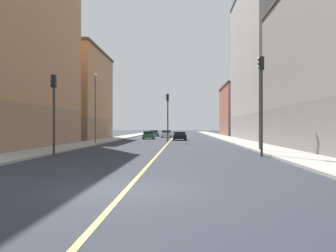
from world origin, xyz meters
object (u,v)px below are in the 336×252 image
object	(u,v)px
car_white	(166,134)
car_green	(148,135)
traffic_light_left_near	(261,93)
street_lamp_left_near	(260,94)
building_left_mid	(274,62)
traffic_light_median_far	(168,111)
building_left_far	(246,111)
traffic_light_right_near	(54,103)
car_teal	(154,133)
street_lamp_right_near	(95,101)
building_right_midblock	(71,95)
car_black	(180,136)

from	to	relation	value
car_white	car_green	bearing A→B (deg)	-104.41
traffic_light_left_near	street_lamp_left_near	distance (m)	5.58
building_left_mid	car_white	bearing A→B (deg)	143.29
traffic_light_left_near	traffic_light_median_far	bearing A→B (deg)	108.12
building_left_mid	car_white	size ratio (longest dim) A/B	6.47
building_left_mid	building_left_far	world-z (taller)	building_left_mid
traffic_light_right_near	traffic_light_median_far	size ratio (longest dim) A/B	0.90
building_left_far	traffic_light_right_near	distance (m)	61.65
traffic_light_left_near	traffic_light_right_near	size ratio (longest dim) A/B	1.20
building_left_far	car_teal	world-z (taller)	building_left_far
building_left_mid	car_white	xyz separation A→B (m)	(-17.18, 12.81, -11.38)
street_lamp_right_near	traffic_light_median_far	bearing A→B (deg)	36.64
building_right_midblock	traffic_light_median_far	bearing A→B (deg)	-32.39
traffic_light_left_near	car_teal	size ratio (longest dim) A/B	1.54
traffic_light_right_near	car_black	xyz separation A→B (m)	(8.52, 29.32, -3.04)
street_lamp_right_near	car_black	xyz separation A→B (m)	(9.50, 13.03, -4.29)
building_left_far	car_black	world-z (taller)	building_left_far
building_right_midblock	street_lamp_left_near	size ratio (longest dim) A/B	2.35
street_lamp_right_near	car_white	xyz separation A→B (m)	(6.89, 28.31, -4.27)
car_green	car_teal	size ratio (longest dim) A/B	0.92
street_lamp_right_near	building_left_far	bearing A→B (deg)	59.50
car_black	traffic_light_left_near	bearing A→B (deg)	-78.81
traffic_light_right_near	car_teal	size ratio (longest dim) A/B	1.28
car_green	car_teal	world-z (taller)	car_green
traffic_light_right_near	street_lamp_left_near	bearing A→B (deg)	19.62
building_left_mid	car_green	bearing A→B (deg)	171.38
street_lamp_left_near	car_black	distance (m)	25.15
traffic_light_median_far	street_lamp_right_near	bearing A→B (deg)	-143.36
street_lamp_left_near	car_white	world-z (taller)	street_lamp_left_near
building_right_midblock	traffic_light_left_near	size ratio (longest dim) A/B	2.64
car_teal	building_left_mid	bearing A→B (deg)	-44.16
traffic_light_right_near	traffic_light_median_far	bearing A→B (deg)	72.46
building_right_midblock	car_white	distance (m)	20.17
street_lamp_left_near	car_black	size ratio (longest dim) A/B	1.90
building_right_midblock	building_left_far	bearing A→B (deg)	38.03
building_right_midblock	traffic_light_median_far	xyz separation A→B (m)	(15.76, -10.00, -3.00)
street_lamp_left_near	building_right_midblock	bearing A→B (deg)	131.92
street_lamp_right_near	car_green	distance (m)	19.47
building_right_midblock	street_lamp_left_near	xyz separation A→B (m)	(24.06, -26.79, -2.29)
traffic_light_left_near	car_black	size ratio (longest dim) A/B	1.69
building_left_far	building_right_midblock	distance (m)	40.40
street_lamp_right_near	car_green	size ratio (longest dim) A/B	1.97
car_white	car_teal	xyz separation A→B (m)	(-2.94, 6.73, -0.03)
car_green	car_white	xyz separation A→B (m)	(2.52, 9.82, 0.02)
street_lamp_left_near	car_green	world-z (taller)	street_lamp_left_near
building_left_mid	car_black	xyz separation A→B (m)	(-14.56, -2.47, -11.40)
building_right_midblock	car_teal	distance (m)	23.27
traffic_light_right_near	car_green	xyz separation A→B (m)	(3.38, 34.78, -3.05)
traffic_light_median_far	car_white	size ratio (longest dim) A/B	1.55
car_black	car_teal	distance (m)	22.70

